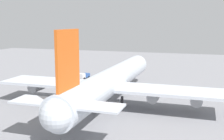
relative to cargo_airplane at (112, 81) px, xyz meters
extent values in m
plane|color=gray|center=(0.19, 0.00, -6.26)|extent=(261.55, 261.55, 0.00)
cylinder|color=silver|center=(0.19, 0.00, 0.12)|extent=(59.32, 6.63, 6.63)
sphere|color=silver|center=(29.86, 0.00, 0.12)|extent=(6.49, 6.49, 6.49)
sphere|color=silver|center=(-29.47, 0.00, 0.12)|extent=(5.63, 5.63, 5.63)
cube|color=#D85919|center=(-24.72, 0.00, 8.73)|extent=(8.31, 0.50, 10.60)
cube|color=silver|center=(-25.91, -5.27, 1.11)|extent=(5.34, 9.94, 0.36)
cube|color=silver|center=(-25.91, 5.27, 1.11)|extent=(5.34, 9.94, 0.36)
cube|color=silver|center=(-2.77, -15.60, -0.88)|extent=(10.09, 27.23, 0.70)
cube|color=silver|center=(-2.77, 15.60, -0.88)|extent=(10.09, 27.23, 0.70)
cylinder|color=gray|center=(-1.77, -11.52, -2.62)|extent=(5.30, 2.78, 2.78)
cylinder|color=gray|center=(-1.77, -21.60, -2.62)|extent=(5.30, 2.78, 2.78)
cylinder|color=gray|center=(-1.77, 11.52, -2.62)|extent=(5.30, 2.78, 2.78)
cylinder|color=gray|center=(-1.77, 21.60, -2.62)|extent=(5.30, 2.78, 2.78)
cylinder|color=black|center=(19.18, 0.00, -4.73)|extent=(0.70, 0.70, 3.07)
cylinder|color=black|center=(-2.77, -3.64, -4.73)|extent=(0.70, 0.70, 3.07)
cylinder|color=black|center=(-2.77, 3.64, -4.73)|extent=(0.70, 0.70, 3.07)
cube|color=silver|center=(27.85, 21.19, -4.98)|extent=(2.48, 2.51, 1.77)
cube|color=#2D5193|center=(30.51, 20.75, -5.19)|extent=(3.55, 2.69, 1.35)
cylinder|color=black|center=(27.99, 22.37, -5.87)|extent=(0.82, 0.40, 0.79)
cylinder|color=black|center=(27.61, 20.02, -5.87)|extent=(0.82, 0.40, 0.79)
cylinder|color=black|center=(31.29, 21.83, -5.87)|extent=(0.82, 0.40, 0.79)
cylinder|color=black|center=(30.91, 19.48, -5.87)|extent=(0.82, 0.40, 0.79)
cone|color=orange|center=(29.62, 2.50, -5.97)|extent=(0.41, 0.41, 0.58)
camera|label=1|loc=(-68.88, -22.50, 15.23)|focal=45.23mm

